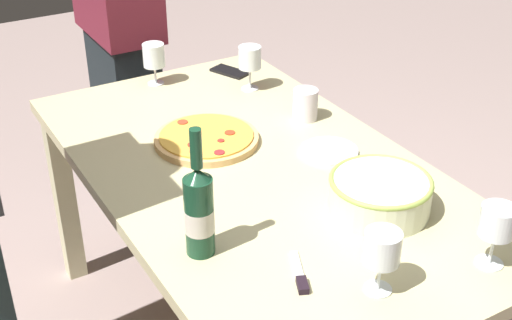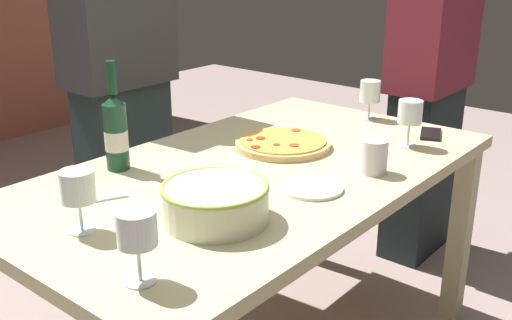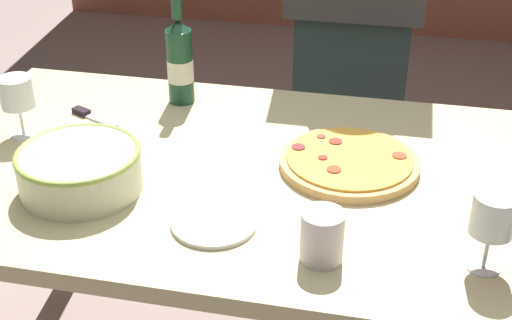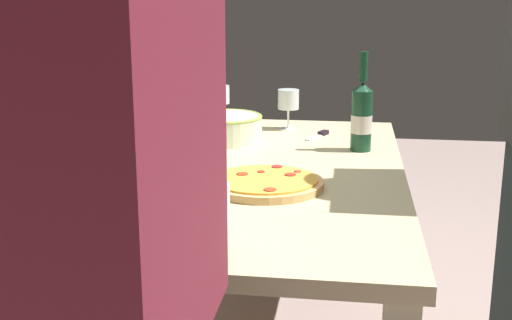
# 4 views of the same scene
# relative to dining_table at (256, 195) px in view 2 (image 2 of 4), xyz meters

# --- Properties ---
(dining_table) EXTENTS (1.60, 0.90, 0.75)m
(dining_table) POSITION_rel_dining_table_xyz_m (0.00, 0.00, 0.00)
(dining_table) COLOR #C5BB89
(dining_table) RESTS_ON ground
(pizza) EXTENTS (0.33, 0.33, 0.03)m
(pizza) POSITION_rel_dining_table_xyz_m (0.21, 0.06, 0.11)
(pizza) COLOR #E1AE6B
(pizza) RESTS_ON dining_table
(serving_bowl) EXTENTS (0.27, 0.27, 0.10)m
(serving_bowl) POSITION_rel_dining_table_xyz_m (-0.36, -0.17, 0.15)
(serving_bowl) COLOR silver
(serving_bowl) RESTS_ON dining_table
(wine_bottle) EXTENTS (0.07, 0.07, 0.33)m
(wine_bottle) POSITION_rel_dining_table_xyz_m (-0.28, 0.32, 0.21)
(wine_bottle) COLOR #174029
(wine_bottle) RESTS_ON dining_table
(wine_glass_near_pizza) EXTENTS (0.08, 0.08, 0.15)m
(wine_glass_near_pizza) POSITION_rel_dining_table_xyz_m (0.71, 0.01, 0.20)
(wine_glass_near_pizza) COLOR white
(wine_glass_near_pizza) RESTS_ON dining_table
(wine_glass_by_bottle) EXTENTS (0.08, 0.08, 0.16)m
(wine_glass_by_bottle) POSITION_rel_dining_table_xyz_m (-0.61, 0.04, 0.21)
(wine_glass_by_bottle) COLOR white
(wine_glass_by_bottle) RESTS_ON dining_table
(wine_glass_far_left) EXTENTS (0.08, 0.08, 0.16)m
(wine_glass_far_left) POSITION_rel_dining_table_xyz_m (-0.67, -0.25, 0.21)
(wine_glass_far_left) COLOR white
(wine_glass_far_left) RESTS_ON dining_table
(wine_glass_far_right) EXTENTS (0.08, 0.08, 0.16)m
(wine_glass_far_right) POSITION_rel_dining_table_xyz_m (0.49, -0.27, 0.21)
(wine_glass_far_right) COLOR white
(wine_glass_far_right) RESTS_ON dining_table
(cup_amber) EXTENTS (0.08, 0.08, 0.10)m
(cup_amber) POSITION_rel_dining_table_xyz_m (0.19, -0.30, 0.15)
(cup_amber) COLOR silver
(cup_amber) RESTS_ON dining_table
(side_plate) EXTENTS (0.18, 0.18, 0.01)m
(side_plate) POSITION_rel_dining_table_xyz_m (-0.04, -0.24, 0.10)
(side_plate) COLOR white
(side_plate) RESTS_ON dining_table
(cell_phone) EXTENTS (0.16, 0.12, 0.01)m
(cell_phone) POSITION_rel_dining_table_xyz_m (0.66, -0.27, 0.10)
(cell_phone) COLOR black
(cell_phone) RESTS_ON dining_table
(pizza_knife) EXTENTS (0.15, 0.08, 0.02)m
(pizza_knife) POSITION_rel_dining_table_xyz_m (-0.49, 0.17, 0.10)
(pizza_knife) COLOR silver
(pizza_knife) RESTS_ON dining_table
(person_host) EXTENTS (0.43, 0.24, 1.76)m
(person_host) POSITION_rel_dining_table_xyz_m (0.14, 0.84, 0.24)
(person_host) COLOR #213030
(person_host) RESTS_ON ground
(person_guest_left) EXTENTS (0.44, 0.24, 1.61)m
(person_guest_left) POSITION_rel_dining_table_xyz_m (1.17, -0.03, 0.16)
(person_guest_left) COLOR #1C2529
(person_guest_left) RESTS_ON ground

